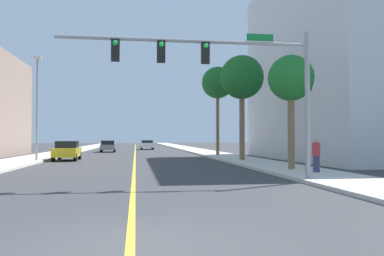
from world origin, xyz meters
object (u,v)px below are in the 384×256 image
at_px(street_lamp, 37,102).
at_px(car_yellow, 67,151).
at_px(car_white, 147,145).
at_px(pedestrian, 316,155).
at_px(palm_mid, 242,78).
at_px(palm_far, 218,84).
at_px(traffic_signal_mast, 224,68).
at_px(car_gray, 108,146).
at_px(palm_near, 291,80).

relative_size(street_lamp, car_yellow, 1.93).
height_order(street_lamp, car_yellow, street_lamp).
distance_m(car_white, pedestrian, 44.05).
height_order(palm_mid, car_yellow, palm_mid).
height_order(palm_mid, car_white, palm_mid).
height_order(street_lamp, palm_far, palm_far).
height_order(palm_far, car_white, palm_far).
bearing_deg(traffic_signal_mast, car_gray, 100.99).
bearing_deg(pedestrian, car_white, 95.74).
bearing_deg(palm_far, street_lamp, -153.66).
xyz_separation_m(traffic_signal_mast, car_gray, (-6.96, 35.83, -3.81)).
bearing_deg(traffic_signal_mast, pedestrian, 27.90).
bearing_deg(car_white, car_gray, -117.56).
bearing_deg(pedestrian, car_yellow, 130.81).
bearing_deg(traffic_signal_mast, palm_mid, 71.94).
bearing_deg(palm_mid, pedestrian, -86.41).
xyz_separation_m(palm_far, car_gray, (-11.38, 13.35, -6.34)).
xyz_separation_m(palm_near, palm_far, (-0.24, 17.80, 2.24)).
bearing_deg(palm_far, palm_near, -89.23).
bearing_deg(traffic_signal_mast, palm_near, 45.09).
bearing_deg(pedestrian, traffic_signal_mast, -155.30).
height_order(car_gray, pedestrian, pedestrian).
bearing_deg(car_yellow, car_gray, -97.08).
relative_size(palm_mid, car_white, 1.77).
bearing_deg(street_lamp, car_yellow, 49.99).
distance_m(traffic_signal_mast, palm_far, 23.05).
bearing_deg(car_gray, palm_far, -51.36).
bearing_deg(car_gray, palm_near, -71.34).
distance_m(palm_near, car_white, 42.23).
bearing_deg(palm_near, palm_mid, 91.50).
distance_m(palm_far, car_gray, 18.66).
bearing_deg(palm_mid, palm_near, -88.50).
bearing_deg(traffic_signal_mast, car_yellow, 117.29).
xyz_separation_m(street_lamp, pedestrian, (15.77, -12.31, -3.44)).
relative_size(car_white, pedestrian, 2.75).
bearing_deg(traffic_signal_mast, car_white, 92.15).
distance_m(palm_far, car_white, 25.33).
bearing_deg(car_white, street_lamp, -106.82).
relative_size(street_lamp, palm_near, 1.27).
bearing_deg(street_lamp, car_white, 74.04).
relative_size(car_gray, car_white, 0.99).
bearing_deg(palm_near, car_white, 98.75).
bearing_deg(palm_mid, palm_far, 90.03).
distance_m(palm_mid, car_gray, 25.60).
xyz_separation_m(traffic_signal_mast, palm_far, (4.42, 22.48, 2.53)).
xyz_separation_m(palm_far, car_yellow, (-13.27, -5.32, -6.32)).
bearing_deg(car_white, traffic_signal_mast, -88.71).
relative_size(traffic_signal_mast, car_gray, 2.28).
xyz_separation_m(traffic_signal_mast, pedestrian, (5.11, 2.71, -3.61)).
relative_size(palm_far, car_yellow, 2.17).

